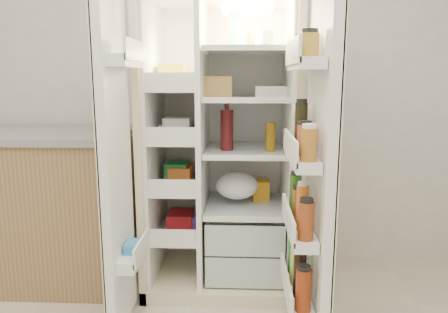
{
  "coord_description": "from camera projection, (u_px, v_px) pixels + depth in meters",
  "views": [
    {
      "loc": [
        0.3,
        -1.01,
        1.32
      ],
      "look_at": [
        0.19,
        1.25,
        0.9
      ],
      "focal_mm": 34.0,
      "sensor_mm": 36.0,
      "label": 1
    }
  ],
  "objects": [
    {
      "name": "wall_back",
      "position": [
        201.0,
        73.0,
        2.96
      ],
      "size": [
        4.0,
        0.02,
        2.7
      ],
      "primitive_type": "cube",
      "color": "silver",
      "rests_on": "floor"
    },
    {
      "name": "refrigerator",
      "position": [
        224.0,
        169.0,
        2.73
      ],
      "size": [
        0.92,
        0.7,
        1.8
      ],
      "color": "beige",
      "rests_on": "floor"
    },
    {
      "name": "freezer_door",
      "position": [
        116.0,
        165.0,
        2.13
      ],
      "size": [
        0.15,
        0.4,
        1.72
      ],
      "color": "white",
      "rests_on": "floor"
    },
    {
      "name": "fridge_door",
      "position": [
        315.0,
        174.0,
        2.0
      ],
      "size": [
        0.17,
        0.58,
        1.72
      ],
      "color": "white",
      "rests_on": "floor"
    },
    {
      "name": "kitchen_counter",
      "position": [
        27.0,
        205.0,
        2.78
      ],
      "size": [
        1.36,
        0.72,
        0.99
      ],
      "color": "olive",
      "rests_on": "floor"
    }
  ]
}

